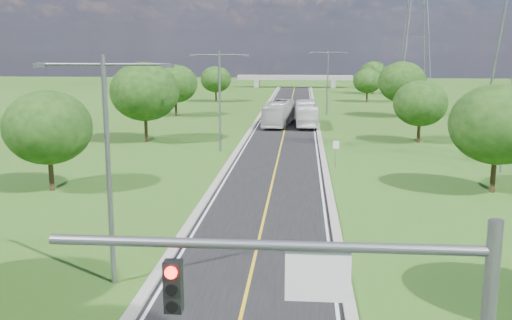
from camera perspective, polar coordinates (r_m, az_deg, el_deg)
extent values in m
plane|color=#2E4B15|center=(72.02, 2.87, 2.94)|extent=(260.00, 260.00, 0.00)
cube|color=black|center=(77.96, 3.02, 3.59)|extent=(8.00, 150.00, 0.06)
cube|color=gray|center=(78.19, -0.10, 3.69)|extent=(0.50, 150.00, 0.22)
cube|color=gray|center=(77.94, 6.15, 3.60)|extent=(0.50, 150.00, 0.22)
cylinder|color=slate|center=(10.91, 0.95, -8.51)|extent=(8.40, 0.20, 0.20)
cube|color=black|center=(11.49, -8.27, -12.40)|extent=(0.35, 0.28, 1.05)
cylinder|color=#FF140C|center=(11.21, -8.51, -11.08)|extent=(0.24, 0.06, 0.24)
cube|color=white|center=(11.11, 6.20, -11.52)|extent=(1.25, 0.06, 1.00)
cylinder|color=slate|center=(50.16, 7.99, 0.63)|extent=(0.08, 0.08, 2.40)
cube|color=white|center=(50.00, 8.02, 1.52)|extent=(0.55, 0.04, 0.70)
cube|color=gray|center=(152.03, 0.08, 7.66)|extent=(1.20, 3.00, 2.00)
cube|color=gray|center=(151.73, 7.70, 7.55)|extent=(1.20, 3.00, 2.00)
cube|color=gray|center=(151.46, 3.89, 8.22)|extent=(30.00, 3.00, 1.20)
cylinder|color=slate|center=(25.23, -14.52, -1.26)|extent=(0.22, 0.22, 10.00)
cylinder|color=slate|center=(25.19, -18.09, 9.09)|extent=(2.80, 0.12, 0.12)
cylinder|color=slate|center=(24.25, -11.89, 9.34)|extent=(2.80, 0.12, 0.12)
cube|color=slate|center=(25.72, -20.78, 8.84)|extent=(0.50, 0.25, 0.18)
cube|color=slate|center=(23.92, -8.86, 9.30)|extent=(0.50, 0.25, 0.18)
cylinder|color=slate|center=(57.10, -3.65, 5.83)|extent=(0.22, 0.22, 10.00)
cylinder|color=slate|center=(57.08, -5.12, 10.44)|extent=(2.80, 0.12, 0.12)
cylinder|color=slate|center=(56.67, -2.28, 10.47)|extent=(2.80, 0.12, 0.12)
cube|color=slate|center=(57.31, -6.42, 10.36)|extent=(0.50, 0.25, 0.18)
cube|color=slate|center=(56.53, -0.95, 10.42)|extent=(0.50, 0.25, 0.18)
cylinder|color=slate|center=(89.48, 7.17, 7.69)|extent=(0.22, 0.22, 10.00)
cylinder|color=slate|center=(89.28, 6.32, 10.66)|extent=(2.80, 0.12, 0.12)
cylinder|color=slate|center=(89.40, 8.15, 10.61)|extent=(2.80, 0.12, 0.12)
cube|color=slate|center=(89.26, 5.48, 10.64)|extent=(0.50, 0.25, 0.18)
cube|color=slate|center=(89.48, 8.99, 10.56)|extent=(0.50, 0.25, 0.18)
cylinder|color=black|center=(44.20, -19.81, -1.16)|extent=(0.36, 0.36, 2.70)
ellipsoid|color=#15340E|center=(43.66, -20.09, 3.08)|extent=(6.30, 6.30, 5.36)
cylinder|color=black|center=(64.22, -10.94, 3.21)|extent=(0.36, 0.36, 3.24)
ellipsoid|color=#15340E|center=(63.81, -11.07, 6.73)|extent=(7.56, 7.56, 6.43)
cylinder|color=black|center=(87.84, -8.01, 5.28)|extent=(0.36, 0.36, 2.88)
ellipsoid|color=#15340E|center=(87.56, -8.07, 7.57)|extent=(6.72, 6.72, 5.71)
cylinder|color=black|center=(110.90, -4.02, 6.46)|extent=(0.36, 0.36, 2.52)
ellipsoid|color=#15340E|center=(110.69, -4.04, 8.05)|extent=(5.88, 5.88, 5.00)
cylinder|color=black|center=(44.36, 22.65, -1.20)|extent=(0.36, 0.36, 2.88)
ellipsoid|color=#15340E|center=(43.80, 22.99, 3.30)|extent=(6.72, 6.72, 5.71)
cylinder|color=black|center=(65.14, 15.96, 2.77)|extent=(0.36, 0.36, 2.52)
ellipsoid|color=#15340E|center=(64.79, 16.11, 5.47)|extent=(5.88, 5.88, 5.00)
cylinder|color=black|center=(88.92, 14.29, 5.17)|extent=(0.36, 0.36, 3.06)
ellipsoid|color=#15340E|center=(88.63, 14.41, 7.57)|extent=(7.14, 7.14, 6.07)
cylinder|color=black|center=(112.29, 11.02, 6.30)|extent=(0.36, 0.36, 2.34)
ellipsoid|color=#15340E|center=(112.09, 11.08, 7.76)|extent=(5.46, 5.46, 4.64)
cylinder|color=black|center=(132.49, 11.62, 7.07)|extent=(0.36, 0.36, 2.70)
ellipsoid|color=#15340E|center=(132.31, 11.67, 8.49)|extent=(6.30, 6.30, 5.36)
imported|color=white|center=(76.39, 5.06, 4.64)|extent=(2.96, 11.55, 3.20)
imported|color=silver|center=(76.49, 2.32, 4.69)|extent=(4.10, 11.84, 3.23)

